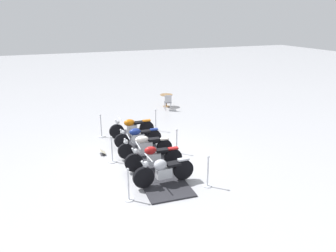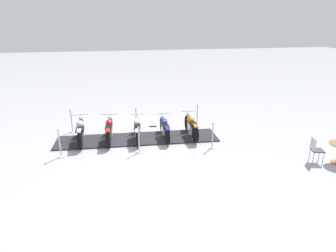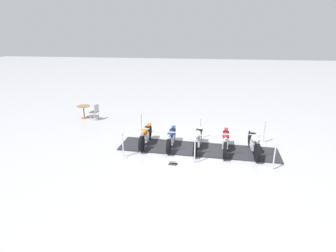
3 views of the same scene
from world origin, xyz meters
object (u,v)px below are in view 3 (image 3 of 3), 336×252
object	(u,v)px
motorcycle_copper	(145,135)
cafe_table	(84,109)
motorcycle_cream	(198,139)
cafe_chair_near_table	(95,111)
stanchion_right_mid	(195,156)
info_placard	(173,163)
motorcycle_maroon	(225,141)
stanchion_left_mid	(200,132)
motorcycle_chrome	(254,143)
stanchion_right_front	(123,150)
stanchion_right_rear	(274,161)
stanchion_left_rear	(264,135)
motorcycle_navy	(171,138)
stanchion_left_front	(141,127)

from	to	relation	value
motorcycle_copper	cafe_table	distance (m)	5.71
motorcycle_cream	cafe_chair_near_table	size ratio (longest dim) A/B	2.34
stanchion_right_mid	info_placard	size ratio (longest dim) A/B	3.15
motorcycle_maroon	stanchion_left_mid	distance (m)	1.80
motorcycle_chrome	stanchion_right_front	xyz separation A→B (m)	(1.03, -5.35, -0.18)
motorcycle_chrome	stanchion_right_rear	size ratio (longest dim) A/B	1.98
motorcycle_chrome	stanchion_left_rear	xyz separation A→B (m)	(-1.31, 0.65, -0.12)
motorcycle_copper	motorcycle_maroon	distance (m)	3.53
motorcycle_navy	stanchion_left_front	bearing A→B (deg)	-129.27
stanchion_left_mid	motorcycle_navy	bearing A→B (deg)	-43.94
stanchion_right_front	stanchion_left_front	size ratio (longest dim) A/B	0.99
stanchion_left_front	info_placard	bearing A→B (deg)	33.29
motorcycle_maroon	stanchion_right_rear	distance (m)	2.19
stanchion_right_rear	stanchion_left_mid	world-z (taller)	stanchion_right_rear
stanchion_right_front	stanchion_left_mid	size ratio (longest dim) A/B	1.03
motorcycle_navy	stanchion_left_front	xyz separation A→B (m)	(-1.44, -1.69, -0.09)
motorcycle_navy	motorcycle_maroon	size ratio (longest dim) A/B	0.95
stanchion_left_rear	stanchion_right_mid	distance (m)	3.95
stanchion_right_mid	info_placard	world-z (taller)	stanchion_right_mid
stanchion_right_rear	stanchion_left_front	distance (m)	6.44
motorcycle_navy	cafe_table	world-z (taller)	motorcycle_navy
motorcycle_cream	stanchion_right_front	size ratio (longest dim) A/B	2.01
motorcycle_navy	motorcycle_copper	bearing A→B (deg)	-91.97
motorcycle_maroon	motorcycle_chrome	bearing A→B (deg)	91.41
motorcycle_copper	stanchion_right_rear	bearing A→B (deg)	74.39
stanchion_right_front	motorcycle_copper	bearing A→B (deg)	152.86
motorcycle_maroon	stanchion_right_front	world-z (taller)	stanchion_right_front
motorcycle_cream	stanchion_left_rear	size ratio (longest dim) A/B	1.98
motorcycle_navy	stanchion_right_mid	world-z (taller)	stanchion_right_mid
motorcycle_copper	motorcycle_maroon	size ratio (longest dim) A/B	0.97
motorcycle_maroon	stanchion_left_rear	size ratio (longest dim) A/B	1.95
stanchion_left_rear	motorcycle_navy	bearing A→B (deg)	-74.71
stanchion_right_mid	cafe_chair_near_table	distance (m)	7.62
motorcycle_maroon	stanchion_left_mid	world-z (taller)	stanchion_left_mid
stanchion_right_rear	motorcycle_cream	bearing A→B (deg)	-116.57
motorcycle_navy	stanchion_left_mid	size ratio (longest dim) A/B	1.94
motorcycle_copper	stanchion_right_mid	bearing A→B (deg)	59.33
stanchion_left_rear	cafe_table	distance (m)	10.16
motorcycle_chrome	stanchion_right_front	distance (m)	5.45
cafe_chair_near_table	motorcycle_navy	bearing A→B (deg)	160.61
motorcycle_chrome	info_placard	distance (m)	3.56
stanchion_left_rear	cafe_table	xyz separation A→B (m)	(-2.42, -9.86, 0.17)
motorcycle_chrome	stanchion_left_front	size ratio (longest dim) A/B	1.95
motorcycle_copper	motorcycle_chrome	size ratio (longest dim) A/B	0.97
stanchion_right_rear	cafe_table	bearing A→B (deg)	-117.47
motorcycle_chrome	stanchion_left_rear	bearing A→B (deg)	152.14
stanchion_left_mid	cafe_table	bearing A→B (deg)	-108.15
stanchion_left_mid	stanchion_right_mid	bearing A→B (deg)	-2.91
stanchion_right_front	motorcycle_cream	bearing A→B (deg)	110.78
stanchion_left_mid	cafe_chair_near_table	size ratio (longest dim) A/B	1.13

